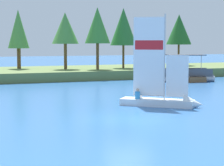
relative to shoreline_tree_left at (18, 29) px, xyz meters
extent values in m
plane|color=#2D609E|center=(1.29, -28.87, -5.44)|extent=(200.00, 200.00, 0.00)
cube|color=#5B703D|center=(1.29, -1.63, -4.95)|extent=(80.00, 11.92, 1.00)
cylinder|color=brown|center=(0.00, 0.00, -3.29)|extent=(0.43, 0.43, 2.33)
cone|color=#47893D|center=(0.00, 0.00, 0.05)|extent=(2.41, 2.41, 4.36)
cylinder|color=brown|center=(4.71, -2.85, -3.03)|extent=(0.34, 0.34, 2.83)
cone|color=#47893D|center=(4.71, -2.85, 0.12)|extent=(2.98, 2.98, 3.48)
cylinder|color=brown|center=(7.96, -4.44, -3.01)|extent=(0.32, 0.32, 2.88)
cone|color=#387F33|center=(7.96, -4.44, 0.41)|extent=(2.82, 2.82, 3.97)
cylinder|color=brown|center=(11.56, -3.22, -3.13)|extent=(0.25, 0.25, 2.64)
cone|color=#286B2D|center=(11.56, -3.22, 0.34)|extent=(3.06, 3.06, 4.30)
cylinder|color=brown|center=(20.59, -0.26, -3.09)|extent=(0.26, 0.26, 2.71)
cone|color=#1E5B23|center=(20.59, -0.26, 0.21)|extent=(3.29, 3.29, 3.89)
cube|color=brown|center=(15.66, -9.99, -5.19)|extent=(1.93, 5.79, 0.50)
cube|color=silver|center=(4.71, -25.36, -5.23)|extent=(4.33, 3.94, 0.43)
cone|color=silver|center=(6.46, -26.84, -5.23)|extent=(1.62, 1.62, 1.16)
cylinder|color=#B7B7BC|center=(5.06, -25.65, -2.34)|extent=(0.08, 0.08, 5.35)
cube|color=white|center=(4.29, -25.00, -2.31)|extent=(1.56, 1.33, 4.91)
cube|color=red|center=(4.29, -25.00, -1.60)|extent=(1.41, 1.20, 0.59)
cube|color=white|center=(5.67, -26.17, -3.52)|extent=(1.09, 0.93, 2.60)
cylinder|color=#B7B7BC|center=(4.29, -25.00, -4.80)|extent=(1.58, 1.35, 0.06)
cube|color=#338CCC|center=(3.61, -24.80, -4.78)|extent=(0.34, 0.33, 0.47)
sphere|color=tan|center=(3.61, -24.80, -4.44)|extent=(0.20, 0.20, 0.20)
cube|color=silver|center=(3.96, -24.36, -4.77)|extent=(0.34, 0.33, 0.49)
sphere|color=tan|center=(3.96, -24.36, -4.42)|extent=(0.20, 0.20, 0.20)
cylinder|color=#B2B2B7|center=(15.46, -10.21, -5.14)|extent=(5.63, 1.95, 0.60)
cylinder|color=#B2B2B7|center=(15.10, -11.67, -5.14)|extent=(5.63, 1.95, 0.60)
cube|color=#474C56|center=(15.28, -10.94, -4.79)|extent=(5.77, 3.35, 0.10)
cube|color=#474C56|center=(15.51, -10.01, -4.44)|extent=(5.07, 1.35, 0.60)
cube|color=#474C56|center=(15.05, -11.87, -4.44)|extent=(5.07, 1.35, 0.60)
cylinder|color=#B2B2B7|center=(16.93, -11.35, -3.76)|extent=(0.06, 0.06, 1.96)
cylinder|color=#B2B2B7|center=(13.64, -10.53, -3.76)|extent=(0.06, 0.06, 1.96)
cube|color=#333842|center=(15.28, -10.94, -2.75)|extent=(4.19, 2.76, 0.08)
camera|label=1|loc=(-7.55, -49.39, -1.41)|focal=68.69mm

